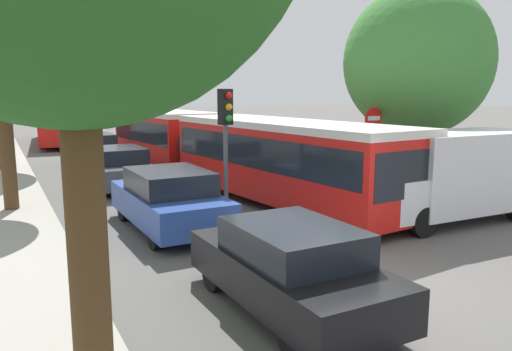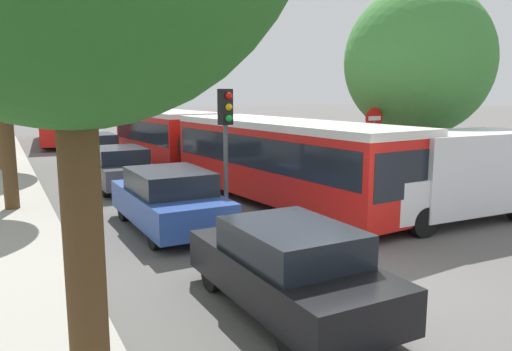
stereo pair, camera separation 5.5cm
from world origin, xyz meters
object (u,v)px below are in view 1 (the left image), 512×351
object	(u,v)px
queued_car_black	(290,267)
no_entry_sign	(373,136)
direction_sign_post	(422,114)
white_van	(455,173)
city_bus_rear	(59,121)
traffic_light	(226,125)
articulated_bus	(224,145)
queued_car_blue	(169,199)
queued_car_graphite	(118,168)
tree_right_near	(417,65)
queued_car_silver	(94,150)

from	to	relation	value
queued_car_black	no_entry_sign	size ratio (longest dim) A/B	1.41
direction_sign_post	white_van	bearing A→B (deg)	65.72
city_bus_rear	traffic_light	world-z (taller)	traffic_light
articulated_bus	queued_car_blue	size ratio (longest dim) A/B	3.93
traffic_light	queued_car_graphite	bearing A→B (deg)	-177.44
queued_car_blue	traffic_light	distance (m)	2.36
queued_car_blue	queued_car_graphite	distance (m)	5.94
direction_sign_post	queued_car_black	bearing A→B (deg)	44.69
queued_car_black	traffic_light	bearing A→B (deg)	-15.18
city_bus_rear	no_entry_sign	xyz separation A→B (m)	(7.21, -22.32, 0.47)
traffic_light	articulated_bus	bearing A→B (deg)	144.58
queued_car_black	traffic_light	distance (m)	5.86
queued_car_graphite	tree_right_near	xyz separation A→B (m)	(9.44, -4.36, 3.51)
white_van	tree_right_near	size ratio (longest dim) A/B	0.72
articulated_bus	tree_right_near	xyz separation A→B (m)	(5.89, -3.26, 2.80)
articulated_bus	traffic_light	world-z (taller)	traffic_light
articulated_bus	queued_car_blue	xyz separation A→B (m)	(-3.65, -4.84, -0.68)
queued_car_black	queued_car_silver	distance (m)	16.98
white_van	direction_sign_post	world-z (taller)	direction_sign_post
tree_right_near	white_van	bearing A→B (deg)	-122.85
articulated_bus	tree_right_near	size ratio (longest dim) A/B	2.42
traffic_light	tree_right_near	size ratio (longest dim) A/B	0.49
city_bus_rear	queued_car_graphite	xyz separation A→B (m)	(-0.11, -17.67, -0.68)
queued_car_silver	white_van	bearing A→B (deg)	-155.90
articulated_bus	white_van	xyz separation A→B (m)	(3.22, -7.39, -0.19)
queued_car_silver	direction_sign_post	size ratio (longest dim) A/B	1.18
no_entry_sign	tree_right_near	xyz separation A→B (m)	(2.12, 0.28, 2.36)
queued_car_silver	white_van	distance (m)	15.71
queued_car_blue	direction_sign_post	distance (m)	9.55
queued_car_blue	traffic_light	world-z (taller)	traffic_light
tree_right_near	articulated_bus	bearing A→B (deg)	151.02
queued_car_graphite	queued_car_silver	world-z (taller)	queued_car_silver
white_van	queued_car_blue	bearing A→B (deg)	-18.88
city_bus_rear	queued_car_black	bearing A→B (deg)	-175.03
city_bus_rear	queued_car_black	distance (m)	28.89
queued_car_graphite	traffic_light	distance (m)	6.26
city_bus_rear	queued_car_black	xyz separation A→B (m)	(-0.02, -28.88, -0.71)
queued_car_black	no_entry_sign	bearing A→B (deg)	-48.46
queued_car_blue	queued_car_silver	size ratio (longest dim) A/B	1.01
white_van	traffic_light	world-z (taller)	traffic_light
traffic_light	direction_sign_post	distance (m)	7.78
no_entry_sign	tree_right_near	size ratio (longest dim) A/B	0.40
articulated_bus	no_entry_sign	bearing A→B (deg)	41.38
queued_car_silver	tree_right_near	distance (m)	14.16
queued_car_black	traffic_light	size ratio (longest dim) A/B	1.17
queued_car_blue	tree_right_near	xyz separation A→B (m)	(9.54, 1.58, 3.48)
tree_right_near	queued_car_black	bearing A→B (deg)	-143.76
queued_car_black	white_van	world-z (taller)	white_van
queued_car_graphite	direction_sign_post	bearing A→B (deg)	-118.84
no_entry_sign	tree_right_near	world-z (taller)	tree_right_near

